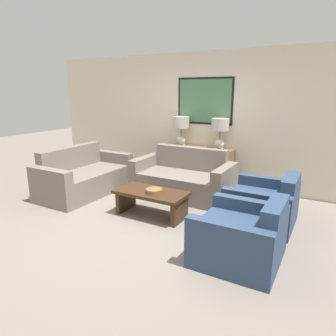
{
  "coord_description": "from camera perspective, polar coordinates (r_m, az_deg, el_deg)",
  "views": [
    {
      "loc": [
        2.39,
        -3.42,
        1.89
      ],
      "look_at": [
        0.0,
        0.78,
        0.65
      ],
      "focal_mm": 32.0,
      "sensor_mm": 36.0,
      "label": 1
    }
  ],
  "objects": [
    {
      "name": "couch_by_side",
      "position": [
        5.93,
        -15.65,
        -1.74
      ],
      "size": [
        0.91,
        1.8,
        0.86
      ],
      "color": "slate",
      "rests_on": "ground_plane"
    },
    {
      "name": "couch_by_back_wall",
      "position": [
        5.57,
        2.9,
        -2.24
      ],
      "size": [
        1.8,
        0.91,
        0.86
      ],
      "color": "slate",
      "rests_on": "ground_plane"
    },
    {
      "name": "coffee_table",
      "position": [
        4.66,
        -3.2,
        -5.67
      ],
      "size": [
        1.12,
        0.56,
        0.4
      ],
      "color": "#3D2616",
      "rests_on": "ground_plane"
    },
    {
      "name": "console_table",
      "position": [
        6.16,
        5.89,
        0.28
      ],
      "size": [
        1.36,
        0.36,
        0.79
      ],
      "color": "brown",
      "rests_on": "ground_plane"
    },
    {
      "name": "ground_plane",
      "position": [
        4.58,
        -4.92,
        -10.05
      ],
      "size": [
        20.0,
        20.0,
        0.0
      ],
      "primitive_type": "plane",
      "color": "slate"
    },
    {
      "name": "back_wall",
      "position": [
        6.24,
        7.09,
        9.16
      ],
      "size": [
        7.64,
        0.12,
        2.65
      ],
      "color": "beige",
      "rests_on": "ground_plane"
    },
    {
      "name": "table_lamp_right",
      "position": [
        5.86,
        9.87,
        7.37
      ],
      "size": [
        0.33,
        0.33,
        0.6
      ],
      "color": "silver",
      "rests_on": "console_table"
    },
    {
      "name": "armchair_near_camera",
      "position": [
        3.6,
        13.81,
        -12.7
      ],
      "size": [
        0.92,
        0.95,
        0.77
      ],
      "color": "navy",
      "rests_on": "ground_plane"
    },
    {
      "name": "table_lamp_left",
      "position": [
        6.2,
        2.5,
        7.94
      ],
      "size": [
        0.33,
        0.33,
        0.6
      ],
      "color": "silver",
      "rests_on": "console_table"
    },
    {
      "name": "decorative_bowl",
      "position": [
        4.54,
        -2.66,
        -4.36
      ],
      "size": [
        0.25,
        0.25,
        0.06
      ],
      "color": "olive",
      "rests_on": "coffee_table"
    },
    {
      "name": "armchair_near_back_wall",
      "position": [
        4.6,
        17.73,
        -6.85
      ],
      "size": [
        0.92,
        0.95,
        0.77
      ],
      "color": "navy",
      "rests_on": "ground_plane"
    }
  ]
}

